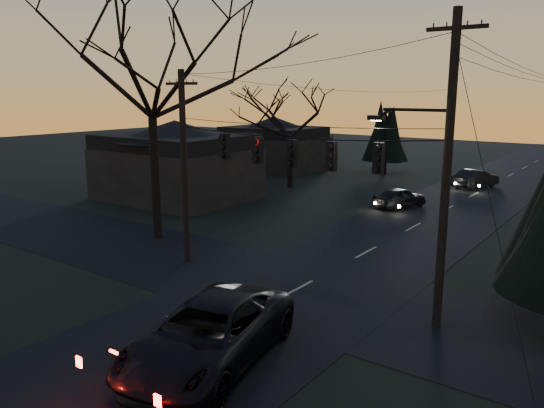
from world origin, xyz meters
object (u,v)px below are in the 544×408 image
Objects in this scene: sedan_oncoming_b at (476,179)px; utility_pole_far_l at (447,169)px; sedan_oncoming_a at (400,198)px; suv_near at (209,334)px; utility_pole_right at (436,325)px; bare_tree_left at (150,67)px; utility_pole_left at (187,261)px.

utility_pole_far_l is at bearing -41.97° from sedan_oncoming_b.
utility_pole_far_l reaches higher than sedan_oncoming_a.
suv_near is 33.47m from sedan_oncoming_b.
utility_pole_right is 2.51× the size of sedan_oncoming_a.
sedan_oncoming_b is (9.31, 25.21, -8.05)m from bare_tree_left.
utility_pole_right is 1.25× the size of utility_pole_far_l.
utility_pole_right is at bearing 42.68° from suv_near.
sedan_oncoming_b is (5.20, -8.85, 0.73)m from utility_pole_far_l.
bare_tree_left reaches higher than sedan_oncoming_a.
sedan_oncoming_a is at bearing 63.11° from bare_tree_left.
bare_tree_left is at bearing 131.35° from suv_near.
utility_pole_left is 2.13× the size of sedan_oncoming_a.
suv_near is (11.27, -8.20, -7.88)m from bare_tree_left.
suv_near is (7.16, -6.27, 0.90)m from utility_pole_left.
suv_near is at bearing 110.96° from sedan_oncoming_b.
utility_pole_far_l is at bearing 107.72° from utility_pole_right.
utility_pole_right is at bearing 0.00° from utility_pole_left.
bare_tree_left reaches higher than suv_near.
suv_near is 23.06m from sedan_oncoming_a.
utility_pole_left is 1.32× the size of suv_near.
utility_pole_right is 7.68m from suv_near.
bare_tree_left is 2.84× the size of sedan_oncoming_b.
bare_tree_left is 1.95× the size of suv_near.
utility_pole_right reaches higher than suv_near.
suv_near is 1.62× the size of sedan_oncoming_a.
sedan_oncoming_a is at bearing 78.81° from utility_pole_left.
utility_pole_left is at bearing 97.53° from sedan_oncoming_a.
sedan_oncoming_a is (-3.90, 22.73, -0.22)m from suv_near.
utility_pole_left is 16.79m from sedan_oncoming_a.
utility_pole_right is 1.55× the size of suv_near.
utility_pole_right reaches higher than utility_pole_far_l.
utility_pole_far_l is (-11.50, 36.00, 0.00)m from utility_pole_right.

